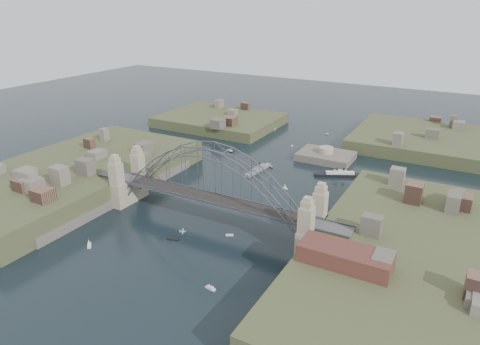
% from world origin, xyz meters
% --- Properties ---
extents(ground, '(500.00, 500.00, 0.00)m').
position_xyz_m(ground, '(0.00, 0.00, 0.00)').
color(ground, black).
rests_on(ground, ground).
extents(bridge, '(84.00, 13.80, 24.60)m').
position_xyz_m(bridge, '(0.00, 0.00, 12.32)').
color(bridge, '#4F4F51').
rests_on(bridge, ground).
extents(shore_west, '(50.50, 90.00, 12.00)m').
position_xyz_m(shore_west, '(-57.32, 0.00, 1.97)').
color(shore_west, '#414828').
rests_on(shore_west, ground).
extents(shore_east, '(50.50, 90.00, 12.00)m').
position_xyz_m(shore_east, '(57.32, 0.00, 1.97)').
color(shore_east, '#414828').
rests_on(shore_east, ground).
extents(headland_nw, '(60.00, 45.00, 9.00)m').
position_xyz_m(headland_nw, '(-55.00, 95.00, 0.50)').
color(headland_nw, '#414828').
rests_on(headland_nw, ground).
extents(headland_ne, '(70.00, 55.00, 9.50)m').
position_xyz_m(headland_ne, '(50.00, 110.00, 0.75)').
color(headland_ne, '#414828').
rests_on(headland_ne, ground).
extents(fort_island, '(22.00, 16.00, 9.40)m').
position_xyz_m(fort_island, '(12.00, 70.00, -0.34)').
color(fort_island, '#5A5249').
rests_on(fort_island, ground).
extents(wharf_shed, '(20.00, 8.00, 4.00)m').
position_xyz_m(wharf_shed, '(44.00, -14.00, 10.00)').
color(wharf_shed, '#592D26').
rests_on(wharf_shed, shore_east).
extents(finger_pier, '(4.00, 22.00, 1.40)m').
position_xyz_m(finger_pier, '(39.00, -28.00, 0.70)').
color(finger_pier, '#4F4F51').
rests_on(finger_pier, ground).
extents(naval_cruiser_near, '(4.01, 15.56, 4.63)m').
position_xyz_m(naval_cruiser_near, '(-6.65, 44.40, 0.72)').
color(naval_cruiser_near, gray).
rests_on(naval_cruiser_near, ground).
extents(naval_cruiser_far, '(6.09, 15.19, 5.13)m').
position_xyz_m(naval_cruiser_far, '(-27.61, 93.34, 0.80)').
color(naval_cruiser_far, gray).
rests_on(naval_cruiser_far, ground).
extents(ocean_liner, '(18.26, 10.82, 4.69)m').
position_xyz_m(ocean_liner, '(22.73, 54.74, 0.73)').
color(ocean_liner, black).
rests_on(ocean_liner, ground).
extents(aeroplane, '(1.85, 2.62, 0.43)m').
position_xyz_m(aeroplane, '(3.79, -18.93, 7.61)').
color(aeroplane, silver).
extents(small_boat_a, '(1.14, 2.37, 0.45)m').
position_xyz_m(small_boat_a, '(-23.29, 15.83, 0.15)').
color(small_boat_a, silver).
rests_on(small_boat_a, ground).
extents(small_boat_b, '(2.05, 1.20, 2.38)m').
position_xyz_m(small_boat_b, '(9.25, 33.87, 0.95)').
color(small_boat_b, silver).
rests_on(small_boat_b, ground).
extents(small_boat_c, '(3.58, 2.11, 0.45)m').
position_xyz_m(small_boat_c, '(-4.05, -13.10, 0.15)').
color(small_boat_c, silver).
rests_on(small_boat_c, ground).
extents(small_boat_d, '(1.34, 2.18, 2.38)m').
position_xyz_m(small_boat_d, '(19.17, 41.46, 0.93)').
color(small_boat_d, silver).
rests_on(small_boat_d, ground).
extents(small_boat_e, '(4.14, 1.88, 1.43)m').
position_xyz_m(small_boat_e, '(-28.03, 59.23, 0.28)').
color(small_boat_e, silver).
rests_on(small_boat_e, ground).
extents(small_boat_f, '(1.43, 1.02, 1.43)m').
position_xyz_m(small_boat_f, '(-3.77, 50.33, 0.31)').
color(small_boat_f, silver).
rests_on(small_boat_f, ground).
extents(small_boat_g, '(2.77, 1.29, 1.43)m').
position_xyz_m(small_boat_g, '(17.09, -26.77, 0.28)').
color(small_boat_g, silver).
rests_on(small_boat_g, ground).
extents(small_boat_h, '(1.52, 1.77, 0.45)m').
position_xyz_m(small_boat_h, '(-7.09, 79.49, 0.15)').
color(small_boat_h, silver).
rests_on(small_boat_h, ground).
extents(small_boat_i, '(1.20, 2.24, 2.38)m').
position_xyz_m(small_boat_i, '(34.66, 10.06, 0.91)').
color(small_boat_i, silver).
rests_on(small_boat_i, ground).
extents(small_boat_j, '(2.73, 2.69, 2.38)m').
position_xyz_m(small_boat_j, '(-21.78, -26.91, 0.78)').
color(small_boat_j, silver).
rests_on(small_boat_j, ground).
extents(small_boat_k, '(1.93, 0.67, 1.43)m').
position_xyz_m(small_boat_k, '(0.87, 105.06, 0.29)').
color(small_boat_k, silver).
rests_on(small_boat_k, ground).
extents(small_boat_l, '(2.93, 1.60, 1.43)m').
position_xyz_m(small_boat_l, '(-38.13, 34.70, 0.28)').
color(small_boat_l, silver).
rests_on(small_boat_l, ground).
extents(small_boat_m, '(2.21, 1.70, 0.45)m').
position_xyz_m(small_boat_m, '(8.64, -3.62, 0.15)').
color(small_boat_m, silver).
rests_on(small_boat_m, ground).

